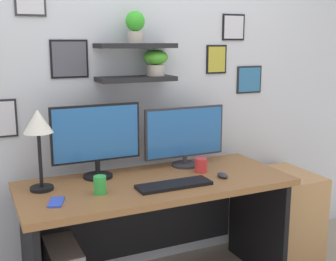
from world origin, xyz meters
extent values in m
cube|color=silver|center=(0.00, 0.44, 1.35)|extent=(4.40, 0.04, 2.70)
cube|color=black|center=(0.00, 0.32, 1.33)|extent=(0.50, 0.20, 0.03)
cube|color=black|center=(0.00, 0.32, 1.54)|extent=(0.50, 0.20, 0.03)
cylinder|color=#B2A899|center=(0.14, 0.32, 1.38)|extent=(0.12, 0.12, 0.07)
ellipsoid|color=green|center=(0.14, 0.32, 1.47)|extent=(0.16, 0.16, 0.10)
cylinder|color=#B2A899|center=(0.00, 0.32, 1.59)|extent=(0.10, 0.10, 0.07)
ellipsoid|color=green|center=(0.00, 0.32, 1.69)|extent=(0.12, 0.12, 0.13)
cube|color=black|center=(0.94, 0.42, 1.29)|extent=(0.21, 0.02, 0.20)
cube|color=teal|center=(0.94, 0.41, 1.29)|extent=(0.19, 0.00, 0.18)
cube|color=black|center=(-0.40, 0.42, 1.46)|extent=(0.23, 0.02, 0.23)
cube|color=#4C4C56|center=(-0.40, 0.41, 1.46)|extent=(0.21, 0.00, 0.21)
cube|color=black|center=(0.65, 0.42, 1.44)|extent=(0.16, 0.02, 0.20)
cube|color=gold|center=(0.65, 0.41, 1.44)|extent=(0.14, 0.00, 0.18)
cube|color=black|center=(-0.81, 0.42, 1.12)|extent=(0.17, 0.02, 0.23)
cube|color=silver|center=(-0.81, 0.41, 1.12)|extent=(0.15, 0.00, 0.20)
cube|color=black|center=(0.79, 0.42, 1.67)|extent=(0.18, 0.02, 0.18)
cube|color=silver|center=(0.79, 0.41, 1.67)|extent=(0.16, 0.00, 0.16)
cube|color=#2D2D33|center=(-0.61, 0.42, 1.79)|extent=(0.18, 0.02, 0.16)
cube|color=silver|center=(-0.61, 0.41, 1.79)|extent=(0.15, 0.00, 0.14)
cube|color=brown|center=(0.00, 0.00, 0.73)|extent=(1.62, 0.68, 0.04)
cube|color=black|center=(0.75, 0.00, 0.35)|extent=(0.04, 0.62, 0.71)
cube|color=black|center=(0.00, 0.30, 0.39)|extent=(1.42, 0.02, 0.50)
cylinder|color=black|center=(-0.30, 0.21, 0.76)|extent=(0.18, 0.18, 0.02)
cylinder|color=black|center=(-0.30, 0.21, 0.82)|extent=(0.03, 0.03, 0.10)
cube|color=black|center=(-0.30, 0.22, 1.03)|extent=(0.55, 0.02, 0.35)
cube|color=#2866B2|center=(-0.30, 0.21, 1.03)|extent=(0.52, 0.00, 0.32)
cylinder|color=#2D2D33|center=(0.30, 0.21, 0.76)|extent=(0.18, 0.18, 0.02)
cylinder|color=#2D2D33|center=(0.30, 0.21, 0.80)|extent=(0.03, 0.03, 0.06)
cube|color=#2D2D33|center=(0.30, 0.22, 0.98)|extent=(0.57, 0.02, 0.33)
cube|color=#2866B2|center=(0.30, 0.21, 0.98)|extent=(0.54, 0.00, 0.31)
cube|color=black|center=(0.05, -0.14, 0.76)|extent=(0.44, 0.14, 0.02)
ellipsoid|color=#2D2D33|center=(0.39, -0.12, 0.77)|extent=(0.06, 0.09, 0.03)
cylinder|color=black|center=(-0.65, 0.12, 0.76)|extent=(0.13, 0.13, 0.02)
cylinder|color=black|center=(-0.65, 0.12, 0.92)|extent=(0.02, 0.02, 0.31)
cone|color=white|center=(-0.65, 0.12, 1.14)|extent=(0.16, 0.16, 0.13)
cube|color=blue|center=(-0.62, -0.12, 0.76)|extent=(0.11, 0.16, 0.01)
cylinder|color=red|center=(0.33, 0.04, 0.80)|extent=(0.08, 0.08, 0.09)
cylinder|color=green|center=(-0.37, -0.08, 0.80)|extent=(0.07, 0.07, 0.10)
cube|color=tan|center=(1.06, 0.12, 0.31)|extent=(0.44, 0.50, 0.62)
camera|label=1|loc=(-0.99, -2.30, 1.57)|focal=46.60mm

